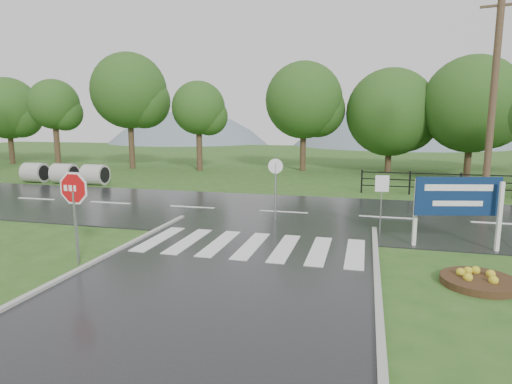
# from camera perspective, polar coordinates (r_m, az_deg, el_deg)

# --- Properties ---
(ground) EXTENTS (120.00, 120.00, 0.00)m
(ground) POSITION_cam_1_polar(r_m,az_deg,el_deg) (8.36, -10.02, -16.90)
(ground) COLOR #2B531B
(ground) RESTS_ON ground
(main_road) EXTENTS (90.00, 8.00, 0.04)m
(main_road) POSITION_cam_1_polar(r_m,az_deg,el_deg) (17.48, 3.67, -2.80)
(main_road) COLOR black
(main_road) RESTS_ON ground
(crosswalk) EXTENTS (6.50, 2.80, 0.02)m
(crosswalk) POSITION_cam_1_polar(r_m,az_deg,el_deg) (12.74, -0.62, -7.14)
(crosswalk) COLOR silver
(crosswalk) RESTS_ON ground
(fence_west) EXTENTS (9.58, 0.08, 1.20)m
(fence_west) POSITION_cam_1_polar(r_m,az_deg,el_deg) (23.43, 25.62, 1.19)
(fence_west) COLOR black
(fence_west) RESTS_ON ground
(hills) EXTENTS (102.00, 48.00, 48.00)m
(hills) POSITION_cam_1_polar(r_m,az_deg,el_deg) (74.32, 14.33, -5.93)
(hills) COLOR slate
(hills) RESTS_ON ground
(treeline) EXTENTS (83.20, 5.20, 10.00)m
(treeline) POSITION_cam_1_polar(r_m,az_deg,el_deg) (31.09, 10.39, 2.41)
(treeline) COLOR #214816
(treeline) RESTS_ON ground
(culvert_pipes) EXTENTS (5.50, 1.20, 1.20)m
(culvert_pipes) POSITION_cam_1_polar(r_m,az_deg,el_deg) (28.14, -24.17, 2.26)
(culvert_pipes) COLOR #9E9B93
(culvert_pipes) RESTS_ON ground
(stop_sign) EXTENTS (1.15, 0.11, 2.59)m
(stop_sign) POSITION_cam_1_polar(r_m,az_deg,el_deg) (11.78, -23.11, -0.51)
(stop_sign) COLOR #939399
(stop_sign) RESTS_ON ground
(estate_billboard) EXTENTS (2.38, 0.62, 2.13)m
(estate_billboard) POSITION_cam_1_polar(r_m,az_deg,el_deg) (13.52, 25.30, -0.97)
(estate_billboard) COLOR silver
(estate_billboard) RESTS_ON ground
(flower_bed) EXTENTS (1.66, 1.66, 0.33)m
(flower_bed) POSITION_cam_1_polar(r_m,az_deg,el_deg) (11.14, 27.61, -10.34)
(flower_bed) COLOR #332111
(flower_bed) RESTS_ON ground
(reg_sign_small) EXTENTS (0.44, 0.08, 1.97)m
(reg_sign_small) POSITION_cam_1_polar(r_m,az_deg,el_deg) (14.48, 16.41, -0.04)
(reg_sign_small) COLOR #939399
(reg_sign_small) RESTS_ON ground
(reg_sign_round) EXTENTS (0.55, 0.07, 2.35)m
(reg_sign_round) POSITION_cam_1_polar(r_m,az_deg,el_deg) (15.69, 2.61, 1.28)
(reg_sign_round) COLOR #939399
(reg_sign_round) RESTS_ON ground
(utility_pole_east) EXTENTS (1.69, 0.41, 9.56)m
(utility_pole_east) POSITION_cam_1_polar(r_m,az_deg,el_deg) (23.00, 29.08, 11.15)
(utility_pole_east) COLOR #473523
(utility_pole_east) RESTS_ON ground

